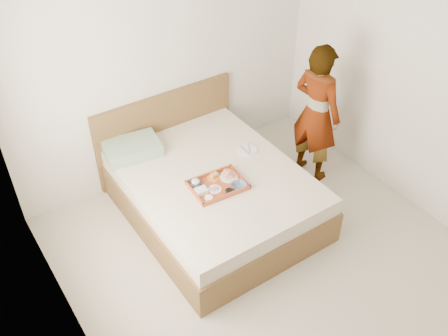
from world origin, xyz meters
TOP-DOWN VIEW (x-y plane):
  - ground at (0.00, 0.00)m, footprint 3.50×4.00m
  - wall_back at (0.00, 2.00)m, footprint 3.50×0.01m
  - wall_left at (-1.75, 0.00)m, footprint 0.01×4.00m
  - wall_right at (1.75, 0.00)m, footprint 0.01×4.00m
  - bed at (-0.09, 1.00)m, footprint 1.65×2.00m
  - headboard at (-0.09, 1.97)m, footprint 1.65×0.06m
  - pillow at (-0.60, 1.74)m, footprint 0.60×0.46m
  - tray at (-0.16, 0.82)m, footprint 0.54×0.41m
  - prawn_plate at (-0.01, 0.87)m, footprint 0.19×0.19m
  - navy_bowl_big at (-0.01, 0.69)m, footprint 0.16×0.16m
  - sauce_dish at (-0.13, 0.68)m, footprint 0.08×0.08m
  - meat_plate at (-0.22, 0.79)m, footprint 0.14×0.14m
  - bread_plate at (-0.14, 0.94)m, footprint 0.13×0.13m
  - salad_bowl at (-0.33, 0.95)m, footprint 0.12×0.12m
  - plastic_tub at (-0.35, 0.82)m, footprint 0.11×0.10m
  - cheese_round at (-0.34, 0.71)m, footprint 0.08×0.08m
  - dinner_plate at (0.41, 1.14)m, footprint 0.28×0.28m
  - person at (1.19, 0.98)m, footprint 0.47×0.63m

SIDE VIEW (x-z plane):
  - ground at x=0.00m, z-range -0.01..0.01m
  - bed at x=-0.09m, z-range 0.00..0.53m
  - headboard at x=-0.09m, z-range 0.00..0.95m
  - dinner_plate at x=0.41m, z-range 0.53..0.54m
  - meat_plate at x=-0.22m, z-range 0.54..0.55m
  - bread_plate at x=-0.14m, z-range 0.54..0.55m
  - prawn_plate at x=-0.01m, z-range 0.54..0.56m
  - tray at x=-0.16m, z-range 0.53..0.58m
  - cheese_round at x=-0.34m, z-range 0.54..0.57m
  - sauce_dish at x=-0.13m, z-range 0.54..0.57m
  - salad_bowl at x=-0.33m, z-range 0.54..0.58m
  - navy_bowl_big at x=-0.01m, z-range 0.54..0.58m
  - plastic_tub at x=-0.35m, z-range 0.54..0.59m
  - pillow at x=-0.60m, z-range 0.53..0.66m
  - person at x=1.19m, z-range 0.00..1.56m
  - wall_back at x=0.00m, z-range 0.00..2.60m
  - wall_left at x=-1.75m, z-range 0.00..2.60m
  - wall_right at x=1.75m, z-range 0.00..2.60m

